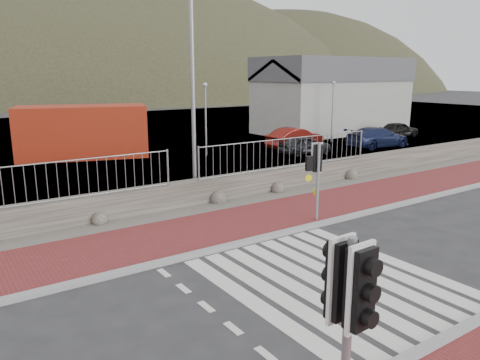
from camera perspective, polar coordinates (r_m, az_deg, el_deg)
ground at (r=11.23m, az=10.85°, el=-11.87°), size 220.00×220.00×0.00m
sidewalk_far at (r=14.49m, az=-1.86°, el=-5.69°), size 40.00×3.00×0.08m
kerb_near at (r=9.60m, az=24.20°, el=-17.07°), size 40.00×0.25×0.12m
kerb_far at (r=13.31m, az=1.64°, el=-7.35°), size 40.00×0.25×0.12m
zebra_crossing at (r=11.23m, az=10.85°, el=-11.84°), size 4.62×5.60×0.01m
gravel_strip at (r=16.13m, az=-5.69°, el=-3.82°), size 40.00×1.50×0.06m
stone_wall at (r=16.70m, az=-7.04°, el=-1.77°), size 40.00×0.60×0.90m
railing at (r=16.28m, az=-6.93°, el=2.79°), size 18.07×0.07×1.22m
quay at (r=36.06m, az=-22.33°, el=4.56°), size 120.00×40.00×0.50m
harbor_building at (r=38.46m, az=11.22°, el=10.14°), size 12.20×6.20×5.80m
hills_backdrop at (r=99.96m, az=-24.87°, el=-4.36°), size 254.00×90.00×100.00m
traffic_signal_near at (r=5.76m, az=13.15°, el=-14.33°), size 0.42×0.26×2.87m
traffic_signal_far at (r=14.75m, az=9.41°, el=1.80°), size 0.63×0.36×2.57m
streetlight at (r=17.38m, az=-5.39°, el=13.35°), size 1.81×0.24×8.53m
shipping_container at (r=27.76m, az=-18.64°, el=5.61°), size 7.43×4.75×2.87m
car_a at (r=27.65m, az=7.91°, el=4.27°), size 3.37×1.80×1.09m
car_b at (r=29.59m, az=6.74°, el=5.09°), size 4.10×1.75×1.31m
car_c at (r=31.14m, az=16.43°, el=5.02°), size 4.57×2.16×1.29m
car_e at (r=36.78m, az=18.78°, el=5.87°), size 3.35×1.52×1.12m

